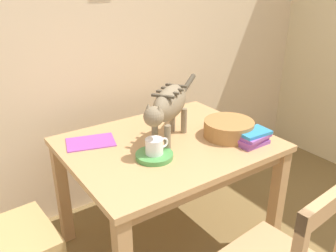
{
  "coord_description": "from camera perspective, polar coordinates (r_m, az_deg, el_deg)",
  "views": [
    {
      "loc": [
        -1.03,
        -0.06,
        1.64
      ],
      "look_at": [
        0.02,
        1.46,
        0.84
      ],
      "focal_mm": 37.89,
      "sensor_mm": 36.0,
      "label": 1
    }
  ],
  "objects": [
    {
      "name": "saucer_bowl",
      "position": [
        1.89,
        -2.2,
        -4.78
      ],
      "size": [
        0.2,
        0.2,
        0.03
      ],
      "primitive_type": "cylinder",
      "color": "#4B984A",
      "rests_on": "dining_table"
    },
    {
      "name": "cat",
      "position": [
        1.98,
        0.16,
        3.38
      ],
      "size": [
        0.61,
        0.43,
        0.33
      ],
      "rotation": [
        0.0,
        0.0,
        2.16
      ],
      "color": "#857458",
      "rests_on": "dining_table"
    },
    {
      "name": "coffee_mug",
      "position": [
        1.86,
        -2.15,
        -3.25
      ],
      "size": [
        0.14,
        0.09,
        0.08
      ],
      "color": "white",
      "rests_on": "saucer_bowl"
    },
    {
      "name": "dining_table",
      "position": [
        2.11,
        -0.0,
        -4.76
      ],
      "size": [
        1.16,
        0.92,
        0.74
      ],
      "color": "tan",
      "rests_on": "ground_plane"
    },
    {
      "name": "wall_rear",
      "position": [
        2.52,
        -10.34,
        14.15
      ],
      "size": [
        4.41,
        0.11,
        2.5
      ],
      "color": "beige",
      "rests_on": "ground_plane"
    },
    {
      "name": "wicker_basket",
      "position": [
        2.14,
        9.73,
        -0.37
      ],
      "size": [
        0.3,
        0.3,
        0.1
      ],
      "color": "#A8743E",
      "rests_on": "dining_table"
    },
    {
      "name": "book_stack",
      "position": [
        2.08,
        13.43,
        -1.81
      ],
      "size": [
        0.21,
        0.15,
        0.08
      ],
      "color": "purple",
      "rests_on": "dining_table"
    },
    {
      "name": "magazine",
      "position": [
        2.1,
        -12.35,
        -2.56
      ],
      "size": [
        0.31,
        0.26,
        0.01
      ],
      "primitive_type": "cube",
      "rotation": [
        0.0,
        0.0,
        -0.29
      ],
      "color": "purple",
      "rests_on": "dining_table"
    }
  ]
}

